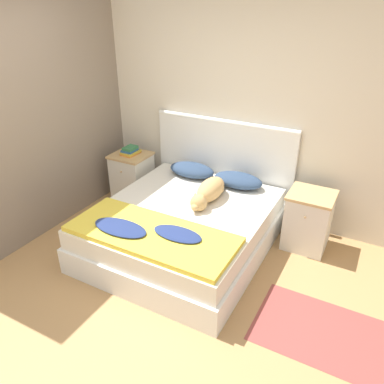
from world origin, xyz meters
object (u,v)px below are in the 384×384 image
(nightstand_right, at_px, (308,220))
(bed, at_px, (183,228))
(nightstand_left, at_px, (132,177))
(dog, at_px, (209,192))
(pillow_right, at_px, (238,180))
(pillow_left, at_px, (192,170))
(book_stack, at_px, (130,151))

(nightstand_right, bearing_deg, bed, -150.23)
(nightstand_left, height_order, dog, dog)
(nightstand_right, distance_m, pillow_right, 0.88)
(pillow_left, height_order, pillow_right, same)
(nightstand_left, height_order, book_stack, book_stack)
(bed, xyz_separation_m, dog, (0.16, 0.27, 0.35))
(pillow_right, bearing_deg, bed, -112.10)
(nightstand_right, xyz_separation_m, book_stack, (-2.28, 0.00, 0.36))
(pillow_left, distance_m, pillow_right, 0.60)
(bed, distance_m, pillow_right, 0.86)
(nightstand_right, height_order, pillow_right, pillow_right)
(pillow_left, bearing_deg, bed, -67.90)
(nightstand_left, bearing_deg, dog, -16.44)
(nightstand_left, xyz_separation_m, pillow_left, (0.84, 0.09, 0.24))
(pillow_left, bearing_deg, book_stack, -174.25)
(pillow_right, height_order, dog, dog)
(nightstand_right, bearing_deg, pillow_left, 176.60)
(nightstand_right, xyz_separation_m, dog, (-0.98, -0.38, 0.27))
(pillow_left, bearing_deg, nightstand_right, -3.40)
(nightstand_left, bearing_deg, pillow_left, 5.81)
(bed, distance_m, nightstand_right, 1.31)
(nightstand_left, bearing_deg, bed, -29.77)
(nightstand_left, distance_m, nightstand_right, 2.28)
(book_stack, bearing_deg, pillow_right, 3.36)
(pillow_left, relative_size, pillow_right, 1.00)
(nightstand_left, relative_size, pillow_right, 1.11)
(nightstand_right, bearing_deg, pillow_right, 174.19)
(dog, bearing_deg, book_stack, 163.54)
(nightstand_right, xyz_separation_m, pillow_right, (-0.84, 0.09, 0.24))
(nightstand_right, relative_size, book_stack, 2.59)
(nightstand_right, height_order, book_stack, book_stack)
(nightstand_right, height_order, dog, dog)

